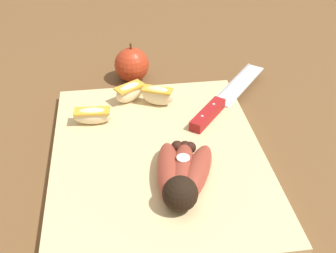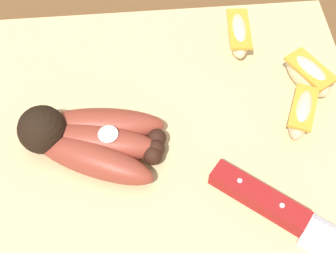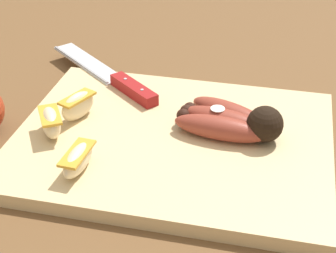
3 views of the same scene
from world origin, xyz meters
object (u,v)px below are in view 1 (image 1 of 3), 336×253
(apple_wedge_far, at_px, (156,95))
(whole_apple, at_px, (132,65))
(banana_bunch, at_px, (182,175))
(apple_wedge_middle, at_px, (130,92))
(apple_wedge_near, at_px, (93,115))
(chefs_knife, at_px, (219,103))

(apple_wedge_far, height_order, whole_apple, whole_apple)
(banana_bunch, distance_m, apple_wedge_middle, 0.25)
(apple_wedge_middle, bearing_deg, apple_wedge_near, -46.87)
(apple_wedge_near, bearing_deg, chefs_knife, 95.98)
(banana_bunch, relative_size, whole_apple, 1.74)
(whole_apple, bearing_deg, apple_wedge_far, 14.61)
(chefs_knife, xyz_separation_m, apple_wedge_middle, (-0.04, -0.16, 0.01))
(banana_bunch, relative_size, chefs_knife, 0.63)
(apple_wedge_middle, height_order, whole_apple, whole_apple)
(chefs_knife, distance_m, apple_wedge_middle, 0.17)
(banana_bunch, xyz_separation_m, whole_apple, (-0.36, -0.05, -0.00))
(apple_wedge_near, xyz_separation_m, apple_wedge_far, (-0.05, 0.12, 0.00))
(apple_wedge_far, bearing_deg, banana_bunch, 3.53)
(banana_bunch, relative_size, apple_wedge_middle, 2.29)
(apple_wedge_near, bearing_deg, apple_wedge_far, 111.27)
(chefs_knife, height_order, apple_wedge_near, apple_wedge_near)
(banana_bunch, bearing_deg, apple_wedge_near, -143.33)
(chefs_knife, bearing_deg, apple_wedge_far, -99.99)
(chefs_knife, relative_size, apple_wedge_middle, 3.61)
(chefs_knife, xyz_separation_m, apple_wedge_near, (0.02, -0.23, 0.01))
(apple_wedge_middle, relative_size, whole_apple, 0.76)
(chefs_knife, relative_size, apple_wedge_far, 3.64)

